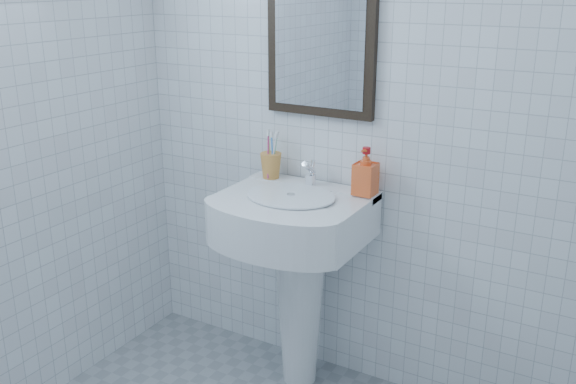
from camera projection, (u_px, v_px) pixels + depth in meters
The scene contains 6 objects.
wall_back at pixel (358, 116), 2.72m from camera, with size 2.20×0.02×2.50m, color silver.
washbasin at pixel (297, 258), 2.83m from camera, with size 0.62×0.45×0.95m.
faucet at pixel (310, 175), 2.81m from camera, with size 0.05×0.11×0.12m.
toothbrush_cup at pixel (271, 166), 2.91m from camera, with size 0.10×0.10×0.12m, color #CD8638, non-canonical shape.
soap_dispenser at pixel (366, 171), 2.68m from camera, with size 0.09×0.09×0.20m, color #E44D16.
wall_mirror at pixel (321, 43), 2.69m from camera, with size 0.50×0.04×0.62m.
Camera 1 is at (1.08, -1.28, 1.81)m, focal length 40.00 mm.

